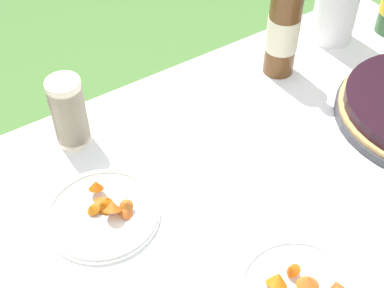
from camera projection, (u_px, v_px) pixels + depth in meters
name	position (u px, v px, depth m)	size (l,w,h in m)	color
garden_table	(182.00, 270.00, 1.01)	(1.84, 0.91, 0.75)	brown
tablecloth	(182.00, 253.00, 0.97)	(1.85, 0.92, 0.10)	white
cup_stack	(69.00, 112.00, 1.10)	(0.07, 0.07, 0.16)	beige
cider_bottle_amber	(284.00, 25.00, 1.23)	(0.08, 0.08, 0.34)	brown
snack_plate_left	(104.00, 212.00, 1.00)	(0.22, 0.22, 0.06)	white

